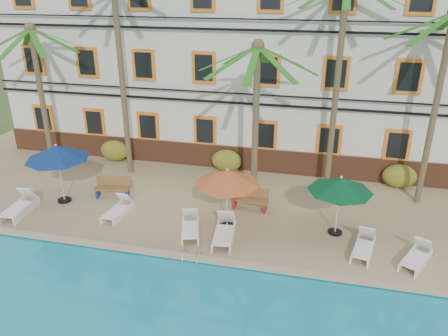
% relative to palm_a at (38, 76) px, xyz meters
% --- Properties ---
extents(ground, '(100.00, 100.00, 0.00)m').
position_rel_palm_a_xyz_m(ground, '(9.11, -5.19, -4.84)').
color(ground, '#384C23').
rests_on(ground, ground).
extents(pool_deck, '(30.00, 12.00, 0.25)m').
position_rel_palm_a_xyz_m(pool_deck, '(9.11, -0.19, -4.71)').
color(pool_deck, tan).
rests_on(pool_deck, ground).
extents(pool_coping, '(30.00, 0.35, 0.06)m').
position_rel_palm_a_xyz_m(pool_coping, '(9.11, -6.09, -4.56)').
color(pool_coping, tan).
rests_on(pool_coping, pool_deck).
extents(hotel_building, '(25.40, 6.44, 10.22)m').
position_rel_palm_a_xyz_m(hotel_building, '(9.11, 4.79, 0.53)').
color(hotel_building, silver).
rests_on(hotel_building, pool_deck).
extents(palm_a, '(4.58, 4.58, 7.02)m').
position_rel_palm_a_xyz_m(palm_a, '(0.00, 0.00, 0.00)').
color(palm_a, brown).
rests_on(palm_a, pool_deck).
extents(palm_b, '(4.58, 4.58, 9.48)m').
position_rel_palm_a_xyz_m(palm_b, '(4.17, 0.23, 1.41)').
color(palm_b, brown).
rests_on(palm_b, pool_deck).
extents(palm_c, '(4.58, 4.58, 6.77)m').
position_rel_palm_a_xyz_m(palm_c, '(10.63, -1.45, -0.14)').
color(palm_c, brown).
rests_on(palm_c, pool_deck).
extents(palm_d, '(4.58, 4.58, 9.09)m').
position_rel_palm_a_xyz_m(palm_d, '(13.67, 0.72, 1.19)').
color(palm_d, brown).
rests_on(palm_d, pool_deck).
extents(palm_e, '(4.58, 4.58, 7.96)m').
position_rel_palm_a_xyz_m(palm_e, '(17.49, 0.08, 0.55)').
color(palm_e, brown).
rests_on(palm_e, pool_deck).
extents(shrub_left, '(1.50, 0.90, 1.10)m').
position_rel_palm_a_xyz_m(shrub_left, '(2.78, 1.41, -4.04)').
color(shrub_left, '#2D5418').
rests_on(shrub_left, pool_deck).
extents(shrub_mid, '(1.50, 0.90, 1.10)m').
position_rel_palm_a_xyz_m(shrub_mid, '(8.79, 1.41, -4.04)').
color(shrub_mid, '#2D5418').
rests_on(shrub_mid, pool_deck).
extents(shrub_right, '(1.50, 0.90, 1.10)m').
position_rel_palm_a_xyz_m(shrub_right, '(16.88, 1.41, -4.04)').
color(shrub_right, '#2D5418').
rests_on(shrub_right, pool_deck).
extents(umbrella_blue, '(2.62, 2.62, 2.62)m').
position_rel_palm_a_xyz_m(umbrella_blue, '(2.70, -3.32, -2.36)').
color(umbrella_blue, black).
rests_on(umbrella_blue, pool_deck).
extents(umbrella_red, '(2.47, 2.47, 2.47)m').
position_rel_palm_a_xyz_m(umbrella_red, '(10.01, -3.82, -2.48)').
color(umbrella_red, black).
rests_on(umbrella_red, pool_deck).
extents(umbrella_green, '(2.36, 2.36, 2.37)m').
position_rel_palm_a_xyz_m(umbrella_green, '(14.07, -3.31, -2.57)').
color(umbrella_green, black).
rests_on(umbrella_green, pool_deck).
extents(lounger_a, '(0.83, 1.96, 0.91)m').
position_rel_palm_a_xyz_m(lounger_a, '(1.53, -4.63, -4.30)').
color(lounger_a, white).
rests_on(lounger_a, pool_deck).
extents(lounger_b, '(0.74, 1.72, 0.79)m').
position_rel_palm_a_xyz_m(lounger_b, '(5.52, -3.91, -4.33)').
color(lounger_b, white).
rests_on(lounger_b, pool_deck).
extents(lounger_c, '(1.11, 1.86, 0.83)m').
position_rel_palm_a_xyz_m(lounger_c, '(8.75, -4.54, -4.32)').
color(lounger_c, white).
rests_on(lounger_c, pool_deck).
extents(lounger_d, '(0.89, 2.00, 0.92)m').
position_rel_palm_a_xyz_m(lounger_d, '(10.09, -4.63, -4.29)').
color(lounger_d, white).
rests_on(lounger_d, pool_deck).
extents(lounger_e, '(0.96, 1.80, 0.81)m').
position_rel_palm_a_xyz_m(lounger_e, '(15.02, -4.39, -4.33)').
color(lounger_e, white).
rests_on(lounger_e, pool_deck).
extents(lounger_f, '(1.29, 1.75, 0.78)m').
position_rel_palm_a_xyz_m(lounger_f, '(16.71, -4.62, -4.34)').
color(lounger_f, white).
rests_on(lounger_f, pool_deck).
extents(bench_left, '(1.56, 0.74, 0.93)m').
position_rel_palm_a_xyz_m(bench_left, '(4.56, -2.44, -4.12)').
color(bench_left, olive).
rests_on(bench_left, pool_deck).
extents(bench_right, '(1.53, 0.59, 0.93)m').
position_rel_palm_a_xyz_m(bench_right, '(10.62, -2.14, -4.12)').
color(bench_right, olive).
rests_on(bench_right, pool_deck).
extents(pool_ladder, '(0.54, 0.74, 0.74)m').
position_rel_palm_a_xyz_m(pool_ladder, '(9.33, -6.19, -4.59)').
color(pool_ladder, silver).
rests_on(pool_ladder, ground).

